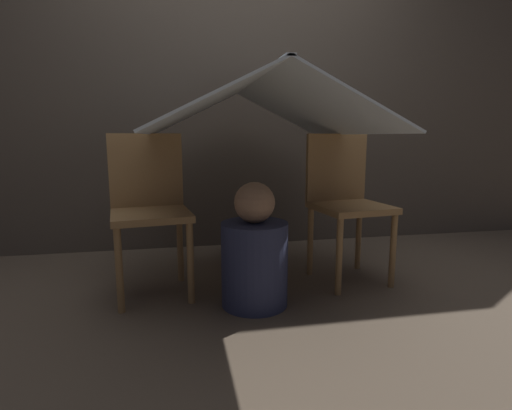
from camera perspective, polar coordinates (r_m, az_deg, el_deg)
ground_plane at (r=2.33m, az=0.27°, el=-12.13°), size 8.80×8.80×0.00m
wall_back at (r=3.21m, az=-3.57°, el=16.56°), size 7.00×0.05×2.50m
chair_left at (r=2.28m, az=-15.00°, el=0.09°), size 0.46×0.46×0.89m
chair_right at (r=2.49m, az=12.62°, el=0.97°), size 0.46×0.46×0.89m
sheet_canopy at (r=2.22m, az=-0.00°, el=13.99°), size 1.16×1.36×0.30m
person_front at (r=2.07m, az=-0.22°, el=-7.19°), size 0.34×0.34×0.65m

